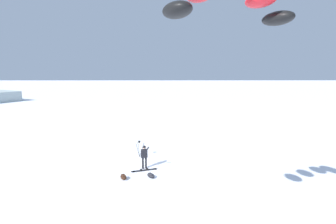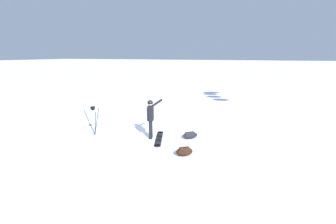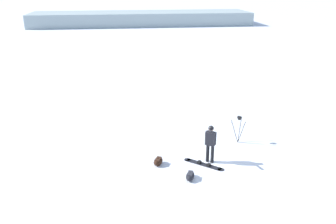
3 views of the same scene
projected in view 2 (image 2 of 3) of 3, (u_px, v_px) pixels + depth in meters
ground_plane at (152, 133)px, 10.27m from camera, size 300.00×300.00×0.00m
snowboarder at (151, 115)px, 9.44m from camera, size 0.62×0.62×1.70m
snowboard at (159, 138)px, 9.58m from camera, size 0.77×1.79×0.10m
gear_bag_large at (184, 151)px, 7.95m from camera, size 0.69×0.60×0.31m
camera_tripod at (93, 115)px, 9.77m from camera, size 0.69×0.62×1.33m
gear_bag_small at (190, 135)px, 9.60m from camera, size 0.71×0.66×0.28m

